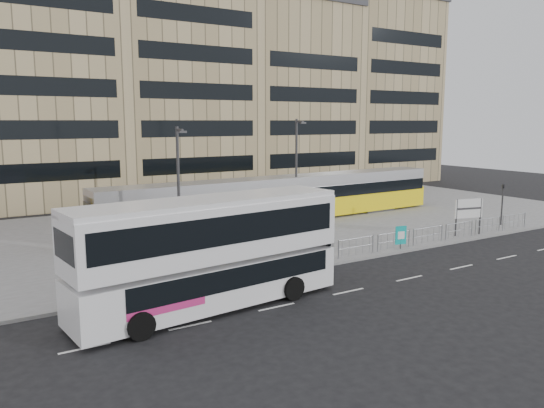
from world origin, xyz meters
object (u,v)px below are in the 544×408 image
tram (282,199)px  ad_panel (401,236)px  double_decker_bus (210,250)px  lamp_post_east (297,166)px  traffic_light_east (502,199)px  lamp_post_west (179,184)px  traffic_light_west (213,241)px  station_sign (469,210)px  pedestrian (236,236)px

tram → ad_panel: size_ratio=20.93×
double_decker_bus → lamp_post_east: 19.51m
traffic_light_east → lamp_post_west: lamp_post_west is taller
ad_panel → traffic_light_west: traffic_light_west is taller
tram → traffic_light_east: tram is taller
ad_panel → double_decker_bus: bearing=-155.9°
tram → lamp_post_west: size_ratio=3.98×
traffic_light_east → lamp_post_east: size_ratio=0.39×
station_sign → ad_panel: bearing=-162.8°
traffic_light_east → lamp_post_west: bearing=-167.2°
tram → traffic_light_west: bearing=-136.9°
station_sign → pedestrian: (-15.64, 4.54, -0.85)m
station_sign → traffic_light_west: bearing=-165.5°
double_decker_bus → ad_panel: (14.24, 2.99, -1.59)m
station_sign → traffic_light_west: traffic_light_west is taller
station_sign → pedestrian: size_ratio=1.41×
pedestrian → lamp_post_east: lamp_post_east is taller
double_decker_bus → lamp_post_east: bearing=39.1°
pedestrian → traffic_light_east: size_ratio=0.58×
tram → traffic_light_west: 16.23m
ad_panel → lamp_post_east: lamp_post_east is taller
pedestrian → lamp_post_west: 4.63m
lamp_post_east → lamp_post_west: bearing=-159.8°
double_decker_bus → tram: 19.59m
double_decker_bus → tram: bearing=42.5°
lamp_post_west → double_decker_bus: bearing=-104.5°
ad_panel → lamp_post_east: 11.27m
pedestrian → traffic_light_east: traffic_light_east is taller
traffic_light_east → lamp_post_west: 24.42m
ad_panel → traffic_light_east: traffic_light_east is taller
tram → station_sign: 13.73m
station_sign → tram: bearing=139.2°
tram → pedestrian: bearing=-141.1°
station_sign → lamp_post_west: size_ratio=0.34×
tram → traffic_light_east: (13.22, -10.09, 0.22)m
tram → lamp_post_west: bearing=-156.4°
pedestrian → lamp_post_west: bearing=74.5°
tram → lamp_post_east: (0.72, -0.91, 2.59)m
traffic_light_west → traffic_light_east: same height
traffic_light_east → station_sign: bearing=-143.7°
tram → ad_panel: tram is taller
traffic_light_west → double_decker_bus: bearing=-92.5°
pedestrian → lamp_post_west: lamp_post_west is taller
ad_panel → lamp_post_east: size_ratio=0.18×
lamp_post_east → double_decker_bus: bearing=-135.2°
double_decker_bus → traffic_light_east: 26.66m
double_decker_bus → station_sign: 21.35m
traffic_light_east → pedestrian: bearing=-164.7°
ad_panel → tram: bearing=108.1°
double_decker_bus → tram: size_ratio=0.41×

